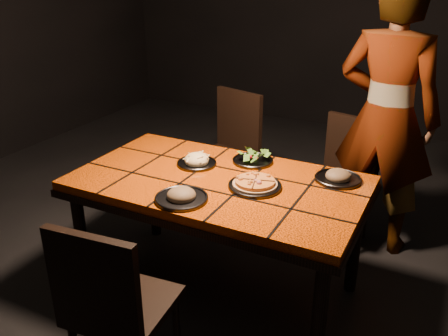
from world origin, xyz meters
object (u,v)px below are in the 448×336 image
at_px(dining_table, 218,192).
at_px(chair_far_left, 230,145).
at_px(plate_pizza, 255,184).
at_px(chair_far_right, 344,172).
at_px(plate_pasta, 197,161).
at_px(diner, 386,118).
at_px(chair_near, 112,302).

bearing_deg(dining_table, chair_far_left, 112.99).
xyz_separation_m(dining_table, plate_pizza, (0.22, -0.01, 0.10)).
height_order(chair_far_right, plate_pasta, chair_far_right).
bearing_deg(chair_far_left, diner, 17.33).
bearing_deg(dining_table, plate_pizza, -1.97).
bearing_deg(diner, chair_far_left, 8.45).
relative_size(chair_near, chair_far_left, 0.95).
xyz_separation_m(chair_far_left, chair_far_right, (0.90, -0.02, -0.04)).
height_order(chair_near, plate_pizza, chair_near).
relative_size(chair_far_left, plate_pasta, 4.07).
bearing_deg(chair_near, chair_far_left, -84.42).
bearing_deg(dining_table, chair_near, -93.19).
height_order(chair_far_right, diner, diner).
distance_m(chair_far_left, diner, 1.19).
bearing_deg(plate_pizza, plate_pasta, 163.58).
height_order(dining_table, plate_pizza, plate_pizza).
bearing_deg(chair_far_right, dining_table, -103.98).
height_order(chair_far_left, plate_pasta, chair_far_left).
distance_m(dining_table, plate_pasta, 0.26).
relative_size(chair_far_right, plate_pasta, 3.77).
distance_m(chair_far_right, plate_pasta, 1.12).
distance_m(dining_table, chair_far_right, 1.09).
xyz_separation_m(chair_far_left, plate_pizza, (0.64, -0.99, 0.22)).
relative_size(dining_table, chair_far_right, 1.82).
distance_m(dining_table, plate_pizza, 0.24).
bearing_deg(chair_near, chair_far_right, -111.69).
xyz_separation_m(chair_near, chair_far_right, (0.54, 1.85, -0.01)).
xyz_separation_m(dining_table, plate_pasta, (-0.21, 0.12, 0.10)).
relative_size(dining_table, chair_near, 1.77).
bearing_deg(chair_far_left, plate_pasta, -60.14).
bearing_deg(dining_table, diner, 54.52).
distance_m(diner, plate_pasta, 1.29).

